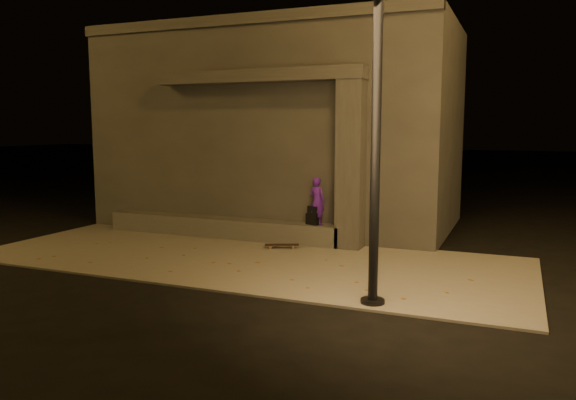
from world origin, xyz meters
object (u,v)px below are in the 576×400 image
at_px(column, 351,165).
at_px(backpack, 313,218).
at_px(skateboard, 282,245).
at_px(skateboarder, 317,201).
at_px(street_lamp_0, 378,12).

bearing_deg(column, backpack, 180.00).
height_order(column, skateboard, column).
relative_size(backpack, skateboard, 0.56).
relative_size(skateboarder, backpack, 2.52).
bearing_deg(skateboarder, skateboard, 64.66).
distance_m(skateboarder, street_lamp_0, 5.33).
distance_m(column, skateboarder, 1.12).
xyz_separation_m(column, street_lamp_0, (1.42, -3.64, 2.41)).
distance_m(skateboarder, backpack, 0.39).
distance_m(column, backpack, 1.47).
height_order(column, skateboarder, column).
bearing_deg(skateboarder, street_lamp_0, 136.92).
bearing_deg(column, street_lamp_0, -68.74).
bearing_deg(backpack, street_lamp_0, -37.75).
distance_m(backpack, street_lamp_0, 5.61).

